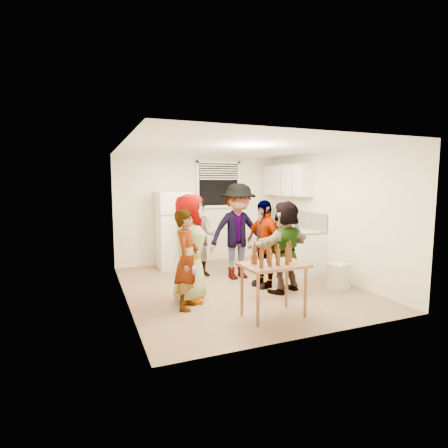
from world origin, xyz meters
name	(u,v)px	position (x,y,z in m)	size (l,w,h in m)	color
room	(239,286)	(0.00, 0.00, 0.00)	(4.00, 4.50, 2.50)	white
window	(218,185)	(0.45, 2.21, 1.85)	(1.12, 0.10, 1.06)	white
refrigerator	(174,230)	(-0.75, 1.88, 0.85)	(0.70, 0.70, 1.70)	white
counter_lower	(286,247)	(1.70, 1.15, 0.43)	(0.60, 2.20, 0.86)	white
countertop	(286,227)	(1.70, 1.15, 0.88)	(0.64, 2.22, 0.04)	beige
backsplash	(297,218)	(1.99, 1.15, 1.08)	(0.03, 2.20, 0.36)	#A8A399
upper_cabinets	(287,180)	(1.83, 1.35, 1.95)	(0.34, 1.60, 0.70)	white
kettle	(277,225)	(1.65, 1.46, 0.90)	(0.26, 0.21, 0.21)	silver
paper_towel	(283,226)	(1.68, 1.25, 0.90)	(0.12, 0.12, 0.27)	white
wine_bottle	(270,222)	(1.75, 1.99, 0.90)	(0.07, 0.07, 0.30)	black
beer_bottle_counter	(296,230)	(1.60, 0.59, 0.90)	(0.06, 0.06, 0.23)	#47230C
blue_cup	(297,232)	(1.44, 0.32, 0.90)	(0.08, 0.08, 0.11)	#1F1FB2
picture_frame	(286,221)	(1.92, 1.49, 0.98)	(0.02, 0.20, 0.16)	gold
trash_bin	(338,274)	(1.62, -0.75, 0.25)	(0.30, 0.30, 0.45)	beige
serving_table	(273,316)	(-0.13, -1.48, 0.00)	(0.90, 0.60, 0.76)	brown
beer_bottle_table	(270,266)	(-0.27, -1.60, 0.76)	(0.06, 0.06, 0.22)	#47230C
red_cup	(254,263)	(-0.38, -1.35, 0.76)	(0.09, 0.09, 0.12)	#B71006
guest_grey	(190,300)	(-1.05, -0.40, 0.00)	(0.84, 1.72, 0.55)	gray
guest_stripe	(188,308)	(-1.18, -0.72, 0.00)	(0.55, 1.50, 0.36)	#141933
guest_back_left	(199,276)	(-0.45, 0.97, 0.00)	(0.79, 1.62, 0.61)	brown
guest_back_right	(238,278)	(0.22, 0.53, 0.00)	(1.21, 1.88, 0.70)	#44444A
guest_black	(263,286)	(0.43, -0.14, 0.00)	(0.93, 1.59, 0.39)	black
guest_orange	(284,291)	(0.62, -0.55, 0.00)	(1.48, 1.59, 0.47)	#C96B3D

